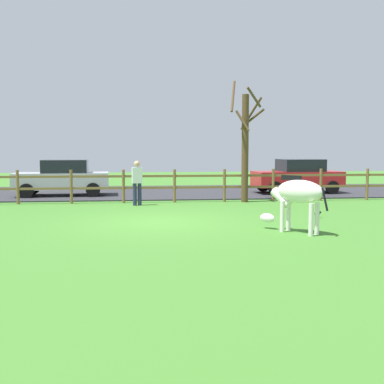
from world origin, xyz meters
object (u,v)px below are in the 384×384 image
bare_tree (245,142)px  parked_car_red (298,176)px  zebra (297,195)px  visitor_near_fence (137,181)px  crow_on_grass (317,214)px  parked_car_silver (63,177)px

bare_tree → parked_car_red: bearing=43.9°
bare_tree → zebra: bearing=-92.2°
visitor_near_fence → crow_on_grass: bearing=-35.1°
crow_on_grass → parked_car_red: (1.98, 7.58, 0.72)m
bare_tree → parked_car_red: 4.68m
parked_car_red → visitor_near_fence: visitor_near_fence is taller
zebra → visitor_near_fence: 7.34m
parked_car_silver → visitor_near_fence: 4.87m
parked_car_red → parked_car_silver: (-10.63, -0.15, 0.00)m
crow_on_grass → visitor_near_fence: (-5.40, 3.80, 0.78)m
visitor_near_fence → zebra: bearing=-57.6°
bare_tree → crow_on_grass: size_ratio=22.16×
bare_tree → parked_car_red: bare_tree is taller
zebra → parked_car_red: (3.45, 9.98, -0.08)m
bare_tree → crow_on_grass: bare_tree is taller
bare_tree → visitor_near_fence: (-4.19, -0.70, -1.42)m
crow_on_grass → visitor_near_fence: visitor_near_fence is taller
crow_on_grass → parked_car_red: bearing=75.4°
crow_on_grass → parked_car_red: parked_car_red is taller
zebra → parked_car_silver: parked_car_silver is taller
parked_car_silver → parked_car_red: bearing=0.8°
crow_on_grass → visitor_near_fence: 6.65m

